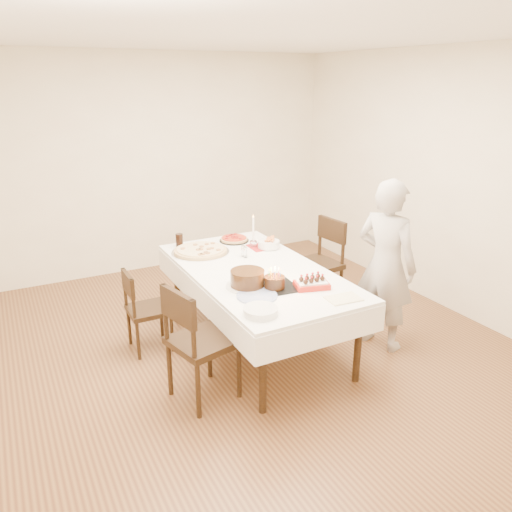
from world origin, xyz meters
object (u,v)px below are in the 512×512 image
pasta_bowl (269,244)px  birthday_cake (275,278)px  pizza_white (200,250)px  dining_table (256,307)px  person (386,265)px  pizza_pepperoni (234,239)px  chair_left_savory (149,310)px  layer_cake (247,279)px  chair_left_dessert (203,341)px  strawberry_box (312,284)px  chair_right_savory (316,265)px  cola_glass (179,240)px  taper_candle (253,231)px

pasta_bowl → birthday_cake: (-0.47, -0.93, 0.05)m
pizza_white → birthday_cake: bearing=-79.9°
dining_table → person: person is taller
birthday_cake → person: bearing=-4.7°
pizza_white → pizza_pepperoni: same height
chair_left_savory → layer_cake: (0.66, -0.70, 0.43)m
birthday_cake → pizza_pepperoni: bearing=79.0°
chair_left_dessert → strawberry_box: chair_left_dessert is taller
chair_right_savory → pizza_white: chair_right_savory is taller
cola_glass → taper_candle: bearing=-27.7°
chair_right_savory → birthday_cake: size_ratio=5.80×
chair_left_dessert → pizza_white: (0.48, 1.21, 0.29)m
cola_glass → chair_right_savory: bearing=-21.0°
chair_right_savory → pasta_bowl: 0.63m
chair_left_savory → pizza_white: (0.63, 0.28, 0.38)m
dining_table → pasta_bowl: (0.40, 0.48, 0.42)m
chair_left_dessert → cola_glass: 1.56m
layer_cake → person: bearing=-10.4°
cola_glass → birthday_cake: 1.43m
pizza_pepperoni → strawberry_box: strawberry_box is taller
chair_left_savory → person: person is taller
layer_cake → strawberry_box: (0.46, -0.27, -0.04)m
dining_table → taper_candle: 0.85m
pizza_pepperoni → pasta_bowl: bearing=-60.2°
taper_candle → chair_left_savory: bearing=-170.3°
dining_table → chair_left_dessert: chair_left_dessert is taller
chair_right_savory → chair_left_dessert: chair_right_savory is taller
dining_table → chair_right_savory: size_ratio=2.19×
person → taper_candle: person is taller
pizza_pepperoni → pasta_bowl: (0.21, -0.37, 0.02)m
chair_left_savory → pizza_pepperoni: size_ratio=2.51×
strawberry_box → pizza_white: bearing=111.2°
person → strawberry_box: (-0.82, -0.03, -0.01)m
chair_left_dessert → dining_table: bearing=-157.4°
cola_glass → birthday_cake: size_ratio=0.81×
chair_left_dessert → layer_cake: size_ratio=2.68×
chair_left_dessert → layer_cake: bearing=-168.5°
taper_candle → person: bearing=-56.4°
strawberry_box → taper_candle: bearing=86.8°
pizza_white → chair_right_savory: bearing=-11.3°
person → birthday_cake: person is taller
pizza_white → strawberry_box: size_ratio=2.09×
chair_right_savory → pizza_white: size_ratio=1.71×
pizza_white → birthday_cake: (0.20, -1.12, 0.07)m
taper_candle → chair_left_dessert: bearing=-132.1°
dining_table → taper_candle: taper_candle is taller
person → birthday_cake: bearing=66.1°
pizza_white → layer_cake: layer_cake is taller
dining_table → birthday_cake: birthday_cake is taller
pizza_pepperoni → dining_table: bearing=-102.3°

